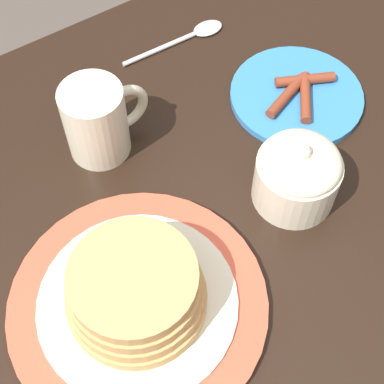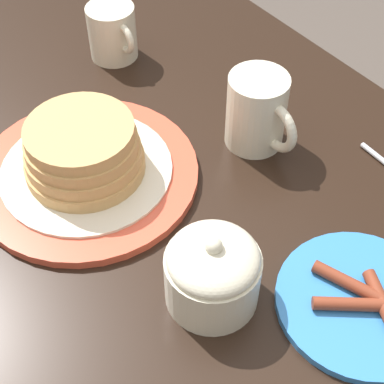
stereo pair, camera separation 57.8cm
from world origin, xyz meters
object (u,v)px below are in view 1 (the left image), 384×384
object	(u,v)px
side_plate_bacon	(297,95)
spoon	(192,35)
coffee_mug	(98,120)
pancake_plate	(136,296)
sugar_bowl	(297,174)

from	to	relation	value
side_plate_bacon	spoon	world-z (taller)	side_plate_bacon
coffee_mug	side_plate_bacon	bearing A→B (deg)	-16.08
pancake_plate	sugar_bowl	size ratio (longest dim) A/B	2.82
sugar_bowl	side_plate_bacon	bearing A→B (deg)	49.16
side_plate_bacon	sugar_bowl	bearing A→B (deg)	-130.84
side_plate_bacon	coffee_mug	size ratio (longest dim) A/B	1.61
pancake_plate	coffee_mug	distance (m)	0.23
coffee_mug	spoon	distance (m)	0.24
pancake_plate	side_plate_bacon	xyz separation A→B (m)	(0.33, 0.14, -0.02)
coffee_mug	sugar_bowl	bearing A→B (deg)	-51.15
pancake_plate	sugar_bowl	distance (m)	0.23
pancake_plate	coffee_mug	size ratio (longest dim) A/B	2.50
side_plate_bacon	spoon	xyz separation A→B (m)	(-0.05, 0.18, -0.00)
side_plate_bacon	spoon	size ratio (longest dim) A/B	1.09
side_plate_bacon	coffee_mug	xyz separation A→B (m)	(-0.26, 0.07, 0.05)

